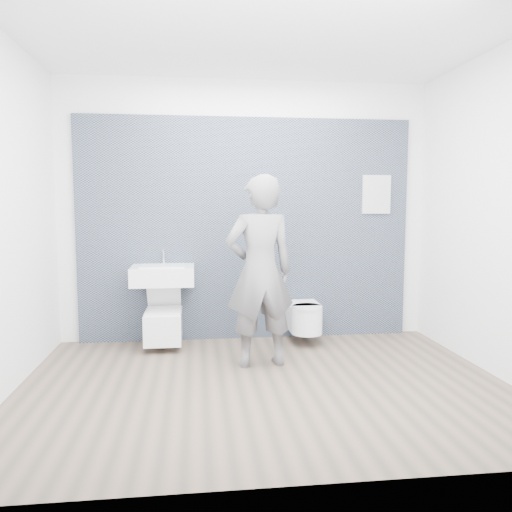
{
  "coord_description": "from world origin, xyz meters",
  "views": [
    {
      "loc": [
        -0.54,
        -3.94,
        1.47
      ],
      "look_at": [
        0.0,
        0.6,
        1.0
      ],
      "focal_mm": 35.0,
      "sensor_mm": 36.0,
      "label": 1
    }
  ],
  "objects": [
    {
      "name": "ground",
      "position": [
        0.0,
        0.0,
        0.0
      ],
      "size": [
        4.0,
        4.0,
        0.0
      ],
      "primitive_type": "plane",
      "color": "brown",
      "rests_on": "ground"
    },
    {
      "name": "room_shell",
      "position": [
        0.0,
        0.0,
        1.74
      ],
      "size": [
        4.0,
        4.0,
        4.0
      ],
      "color": "silver",
      "rests_on": "ground"
    },
    {
      "name": "tile_wall",
      "position": [
        0.0,
        1.47,
        0.0
      ],
      "size": [
        3.6,
        0.06,
        2.4
      ],
      "primitive_type": "cube",
      "color": "black",
      "rests_on": "ground"
    },
    {
      "name": "washbasin",
      "position": [
        -0.89,
        1.2,
        0.76
      ],
      "size": [
        0.63,
        0.48,
        0.48
      ],
      "color": "white",
      "rests_on": "ground"
    },
    {
      "name": "toilet_square",
      "position": [
        -0.89,
        1.18,
        0.25
      ],
      "size": [
        0.37,
        0.53,
        0.67
      ],
      "color": "white",
      "rests_on": "ground"
    },
    {
      "name": "toilet_rounded",
      "position": [
        0.59,
        1.16,
        0.28
      ],
      "size": [
        0.32,
        0.55,
        0.3
      ],
      "color": "white",
      "rests_on": "ground"
    },
    {
      "name": "info_placard",
      "position": [
        1.44,
        1.43,
        0.0
      ],
      "size": [
        0.32,
        0.03,
        0.42
      ],
      "primitive_type": "cube",
      "color": "white",
      "rests_on": "ground"
    },
    {
      "name": "visitor",
      "position": [
        0.02,
        0.5,
        0.87
      ],
      "size": [
        0.69,
        0.5,
        1.74
      ],
      "primitive_type": "imported",
      "rotation": [
        0.0,
        0.0,
        3.28
      ],
      "color": "#5D5C60",
      "rests_on": "ground"
    }
  ]
}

